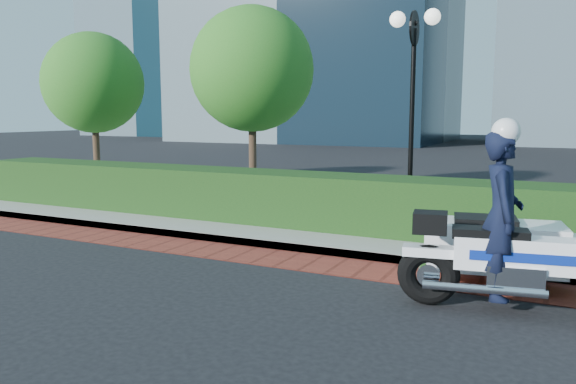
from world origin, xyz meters
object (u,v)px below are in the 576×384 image
at_px(lamppost, 413,81).
at_px(tree_b, 252,70).
at_px(tree_a, 93,83).
at_px(police_motorcycle, 507,240).

relative_size(lamppost, tree_b, 0.86).
relative_size(tree_a, police_motorcycle, 1.65).
distance_m(tree_a, tree_b, 5.50).
bearing_deg(tree_b, lamppost, -16.11).
height_order(tree_b, police_motorcycle, tree_b).
bearing_deg(police_motorcycle, tree_a, 145.47).
bearing_deg(lamppost, tree_a, 172.59).
height_order(lamppost, tree_a, tree_a).
height_order(lamppost, tree_b, tree_b).
relative_size(tree_a, tree_b, 0.94).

